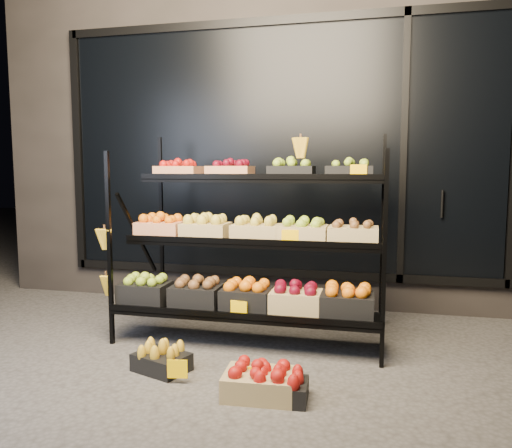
# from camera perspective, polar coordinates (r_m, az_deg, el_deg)

# --- Properties ---
(ground) EXTENTS (24.00, 24.00, 0.00)m
(ground) POSITION_cam_1_polar(r_m,az_deg,el_deg) (3.64, -2.81, -15.67)
(ground) COLOR #514F4C
(ground) RESTS_ON ground
(building) EXTENTS (6.00, 2.08, 3.50)m
(building) POSITION_cam_1_polar(r_m,az_deg,el_deg) (5.92, 4.17, 9.98)
(building) COLOR #2D2826
(building) RESTS_ON ground
(display_rack) EXTENTS (2.18, 1.02, 1.74)m
(display_rack) POSITION_cam_1_polar(r_m,az_deg,el_deg) (4.01, -0.65, -1.99)
(display_rack) COLOR black
(display_rack) RESTS_ON ground
(tag_floor_a) EXTENTS (0.13, 0.01, 0.12)m
(tag_floor_a) POSITION_cam_1_polar(r_m,az_deg,el_deg) (3.35, -8.97, -16.68)
(tag_floor_a) COLOR #FFC200
(tag_floor_a) RESTS_ON ground
(tag_floor_b) EXTENTS (0.13, 0.01, 0.12)m
(tag_floor_b) POSITION_cam_1_polar(r_m,az_deg,el_deg) (3.20, 0.26, -17.73)
(tag_floor_b) COLOR #FFC200
(tag_floor_b) RESTS_ON ground
(floor_crate_midleft) EXTENTS (0.42, 0.36, 0.18)m
(floor_crate_midleft) POSITION_cam_1_polar(r_m,az_deg,el_deg) (3.56, -10.74, -14.86)
(floor_crate_midleft) COLOR black
(floor_crate_midleft) RESTS_ON ground
(floor_crate_midright) EXTENTS (0.44, 0.34, 0.21)m
(floor_crate_midright) POSITION_cam_1_polar(r_m,az_deg,el_deg) (3.14, 0.41, -17.42)
(floor_crate_midright) COLOR tan
(floor_crate_midright) RESTS_ON ground
(floor_crate_right) EXTENTS (0.35, 0.27, 0.18)m
(floor_crate_right) POSITION_cam_1_polar(r_m,az_deg,el_deg) (3.10, 2.61, -18.01)
(floor_crate_right) COLOR black
(floor_crate_right) RESTS_ON ground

